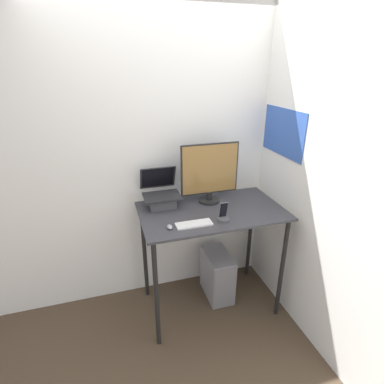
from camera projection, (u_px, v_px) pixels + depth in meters
name	position (u px, v px, depth m)	size (l,w,h in m)	color
ground_plane	(223.00, 331.00, 2.52)	(12.00, 12.00, 0.00)	#473828
wall_back	(196.00, 158.00, 2.68)	(6.00, 0.05, 2.60)	white
wall_side_right	(315.00, 179.00, 2.19)	(0.06, 6.00, 2.60)	white
desk	(211.00, 224.00, 2.49)	(1.17, 0.68, 0.98)	#333338
laptop	(161.00, 196.00, 2.48)	(0.30, 0.31, 0.31)	#4C4C51
monitor	(210.00, 174.00, 2.49)	(0.50, 0.18, 0.51)	black
keyboard	(194.00, 224.00, 2.20)	(0.27, 0.10, 0.02)	white
mouse	(170.00, 227.00, 2.15)	(0.04, 0.06, 0.03)	#99999E
cell_phone	(223.00, 216.00, 2.25)	(0.09, 0.09, 0.15)	#4C4C51
computer_tower	(217.00, 275.00, 2.85)	(0.22, 0.39, 0.45)	gray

